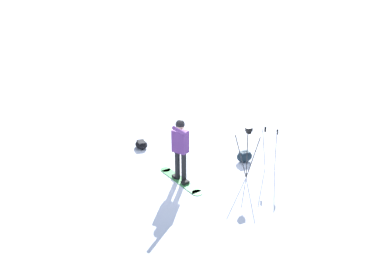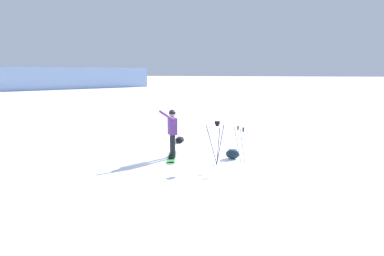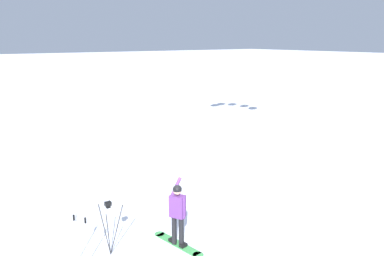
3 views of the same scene
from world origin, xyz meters
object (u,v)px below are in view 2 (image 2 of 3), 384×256
camera_tripod (217,134)px  gear_bag_small (180,140)px  snowboarder (172,128)px  ski_poles (240,140)px  snowboard (172,157)px  gear_bag_large (233,154)px

camera_tripod → gear_bag_small: 3.84m
snowboarder → ski_poles: snowboarder is taller
snowboard → gear_bag_large: 2.23m
camera_tripod → ski_poles: camera_tripod is taller
snowboard → gear_bag_large: size_ratio=3.62×
snowboard → snowboarder: bearing=-25.8°
camera_tripod → ski_poles: (0.04, -0.78, -0.19)m
camera_tripod → snowboard: bearing=70.2°
snowboarder → snowboard: 1.08m
gear_bag_large → ski_poles: 1.11m
snowboard → gear_bag_large: bearing=-84.0°
gear_bag_small → ski_poles: (-3.12, -2.75, 0.75)m
snowboarder → camera_tripod: (-0.66, -1.71, -0.04)m
snowboarder → gear_bag_large: snowboarder is taller
snowboarder → gear_bag_small: (2.50, 0.27, -0.98)m
snowboard → camera_tripod: size_ratio=1.22×
gear_bag_small → ski_poles: size_ratio=0.44×
camera_tripod → snowboarder: bearing=68.9°
gear_bag_large → ski_poles: (-0.82, -0.29, 0.69)m
snowboard → camera_tripod: (-0.62, -1.72, 1.04)m
gear_bag_large → camera_tripod: 1.32m
gear_bag_large → gear_bag_small: (2.31, 2.47, -0.06)m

